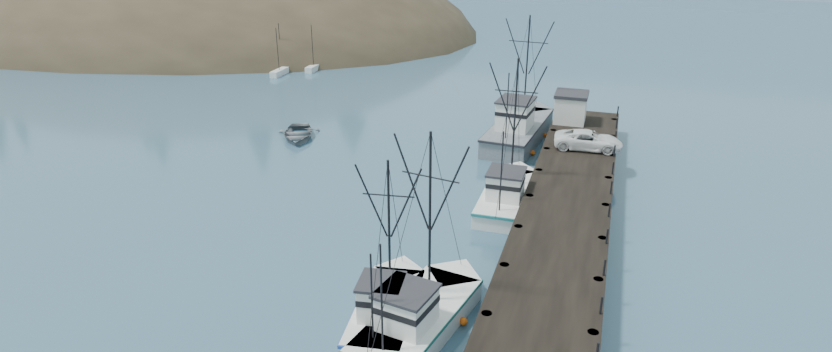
{
  "coord_description": "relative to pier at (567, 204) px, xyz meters",
  "views": [
    {
      "loc": [
        16.17,
        -26.14,
        20.94
      ],
      "look_at": [
        3.05,
        15.79,
        2.5
      ],
      "focal_mm": 28.0,
      "sensor_mm": 36.0,
      "label": 1
    }
  ],
  "objects": [
    {
      "name": "pier",
      "position": [
        0.0,
        0.0,
        0.0
      ],
      "size": [
        6.0,
        44.0,
        2.0
      ],
      "color": "black",
      "rests_on": "ground"
    },
    {
      "name": "pickup_truck",
      "position": [
        0.68,
        10.84,
        1.08
      ],
      "size": [
        5.68,
        2.81,
        1.55
      ],
      "primitive_type": "imported",
      "rotation": [
        0.0,
        0.0,
        1.61
      ],
      "color": "white",
      "rests_on": "pier"
    },
    {
      "name": "trawler_near",
      "position": [
        -6.21,
        -14.6,
        -0.87
      ],
      "size": [
        5.28,
        11.06,
        11.17
      ],
      "color": "white",
      "rests_on": "ground"
    },
    {
      "name": "pier_shed",
      "position": [
        -1.44,
        18.0,
        1.73
      ],
      "size": [
        3.0,
        3.2,
        2.8
      ],
      "color": "silver",
      "rests_on": "pier"
    },
    {
      "name": "trawler_mid",
      "position": [
        -8.14,
        -14.42,
        -0.87
      ],
      "size": [
        4.07,
        9.27,
        9.42
      ],
      "color": "white",
      "rests_on": "ground"
    },
    {
      "name": "work_vessel",
      "position": [
        -5.96,
        16.87,
        -0.46
      ],
      "size": [
        5.34,
        14.15,
        12.0
      ],
      "color": "slate",
      "rests_on": "ground"
    },
    {
      "name": "trawler_far",
      "position": [
        -4.47,
        2.34,
        -0.87
      ],
      "size": [
        3.59,
        10.9,
        11.26
      ],
      "color": "white",
      "rests_on": "ground"
    },
    {
      "name": "ground",
      "position": [
        -14.0,
        -16.0,
        -1.69
      ],
      "size": [
        400.0,
        400.0,
        0.0
      ],
      "primitive_type": "plane",
      "color": "#2F5068",
      "rests_on": "ground"
    },
    {
      "name": "headland",
      "position": [
        -88.95,
        62.61,
        -6.24
      ],
      "size": [
        134.8,
        78.0,
        51.0
      ],
      "color": "#382D1E",
      "rests_on": "ground"
    },
    {
      "name": "motorboat",
      "position": [
        -26.54,
        11.17,
        -1.69
      ],
      "size": [
        6.03,
        6.94,
        1.2
      ],
      "primitive_type": "imported",
      "rotation": [
        0.0,
        0.0,
        0.39
      ],
      "color": "slate",
      "rests_on": "ground"
    },
    {
      "name": "moored_sailboats",
      "position": [
        -45.35,
        38.82,
        -1.36
      ],
      "size": [
        19.72,
        17.96,
        6.35
      ],
      "color": "white",
      "rests_on": "ground"
    }
  ]
}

